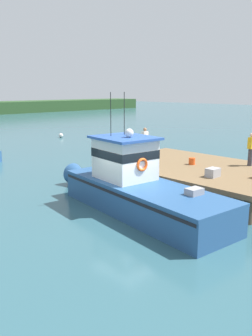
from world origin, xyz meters
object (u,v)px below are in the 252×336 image
object	(u,v)px
deckhand_by_the_boat	(251,149)
deckhand_further_back	(145,141)
crate_stack_near_edge	(213,172)
bait_bucket	(192,161)
main_fishing_boat	(134,186)
mooring_buoy_channel_marker	(61,135)

from	to	relation	value
deckhand_by_the_boat	deckhand_further_back	xyz separation A→B (m)	(-1.96, 5.29, 0.00)
crate_stack_near_edge	bait_bucket	size ratio (longest dim) A/B	1.76
main_fishing_boat	mooring_buoy_channel_marker	distance (m)	23.51
deckhand_by_the_boat	mooring_buoy_channel_marker	xyz separation A→B (m)	(4.16, 22.85, -1.83)
deckhand_further_back	mooring_buoy_channel_marker	size ratio (longest dim) A/B	3.59
bait_bucket	deckhand_further_back	size ratio (longest dim) A/B	0.21
crate_stack_near_edge	deckhand_by_the_boat	world-z (taller)	deckhand_by_the_boat
crate_stack_near_edge	main_fishing_boat	bearing A→B (deg)	149.43
bait_bucket	deckhand_by_the_boat	world-z (taller)	deckhand_by_the_boat
crate_stack_near_edge	mooring_buoy_channel_marker	xyz separation A→B (m)	(7.46, 22.82, -1.17)
main_fishing_boat	bait_bucket	distance (m)	4.54
bait_bucket	deckhand_further_back	distance (m)	3.20
deckhand_further_back	mooring_buoy_channel_marker	world-z (taller)	deckhand_further_back
crate_stack_near_edge	bait_bucket	distance (m)	2.60
crate_stack_near_edge	mooring_buoy_channel_marker	size ratio (longest dim) A/B	1.32
mooring_buoy_channel_marker	main_fishing_boat	bearing A→B (deg)	-116.52
main_fishing_boat	deckhand_by_the_boat	distance (m)	6.68
main_fishing_boat	mooring_buoy_channel_marker	bearing A→B (deg)	63.48
deckhand_by_the_boat	mooring_buoy_channel_marker	distance (m)	23.30
main_fishing_boat	crate_stack_near_edge	xyz separation A→B (m)	(3.04, -1.79, 0.39)
deckhand_by_the_boat	bait_bucket	bearing A→B (deg)	130.02
deckhand_further_back	deckhand_by_the_boat	bearing A→B (deg)	-69.70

